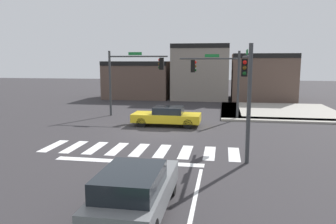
{
  "coord_description": "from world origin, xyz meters",
  "views": [
    {
      "loc": [
        4.13,
        -20.12,
        4.45
      ],
      "look_at": [
        0.56,
        0.83,
        1.15
      ],
      "focal_mm": 34.97,
      "sensor_mm": 36.0,
      "label": 1
    }
  ],
  "objects": [
    {
      "name": "lane_markings",
      "position": [
        1.16,
        -11.43,
        0.0
      ],
      "size": [
        6.8,
        18.75,
        0.01
      ],
      "color": "white",
      "rests_on": "ground_plane"
    },
    {
      "name": "traffic_signal_northeast",
      "position": [
        3.6,
        5.31,
        3.53
      ],
      "size": [
        4.59,
        0.32,
        5.23
      ],
      "rotation": [
        0.0,
        0.0,
        3.14
      ],
      "color": "#383A3D",
      "rests_on": "ground_plane"
    },
    {
      "name": "ground_plane",
      "position": [
        0.0,
        0.0,
        0.0
      ],
      "size": [
        120.0,
        120.0,
        0.0
      ],
      "primitive_type": "plane",
      "color": "#302D30"
    },
    {
      "name": "crosswalk_near",
      "position": [
        0.0,
        -4.5,
        0.0
      ],
      "size": [
        9.97,
        2.47,
        0.01
      ],
      "color": "silver",
      "rests_on": "ground_plane"
    },
    {
      "name": "car_yellow",
      "position": [
        0.29,
        1.98,
        0.68
      ],
      "size": [
        4.7,
        1.92,
        1.33
      ],
      "color": "gold",
      "rests_on": "ground_plane"
    },
    {
      "name": "bike_detector_marking",
      "position": [
        1.82,
        -8.1,
        0.0
      ],
      "size": [
        1.1,
        1.1,
        0.01
      ],
      "color": "yellow",
      "rests_on": "ground_plane"
    },
    {
      "name": "car_gray",
      "position": [
        1.71,
        -11.49,
        0.78
      ],
      "size": [
        1.81,
        4.56,
        1.53
      ],
      "rotation": [
        0.0,
        0.0,
        1.57
      ],
      "color": "slate",
      "rests_on": "ground_plane"
    },
    {
      "name": "curb_corner_northeast",
      "position": [
        8.49,
        9.42,
        0.07
      ],
      "size": [
        10.0,
        10.6,
        0.15
      ],
      "color": "#9E998E",
      "rests_on": "ground_plane"
    },
    {
      "name": "storefront_row",
      "position": [
        1.73,
        19.15,
        2.74
      ],
      "size": [
        21.99,
        6.87,
        6.38
      ],
      "color": "brown",
      "rests_on": "ground_plane"
    },
    {
      "name": "traffic_signal_northwest",
      "position": [
        -3.11,
        5.5,
        3.65
      ],
      "size": [
        4.87,
        0.32,
        5.28
      ],
      "color": "#383A3D",
      "rests_on": "ground_plane"
    },
    {
      "name": "traffic_signal_southeast",
      "position": [
        5.22,
        -3.83,
        3.58
      ],
      "size": [
        0.32,
        5.49,
        5.2
      ],
      "rotation": [
        0.0,
        0.0,
        1.57
      ],
      "color": "#383A3D",
      "rests_on": "ground_plane"
    }
  ]
}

